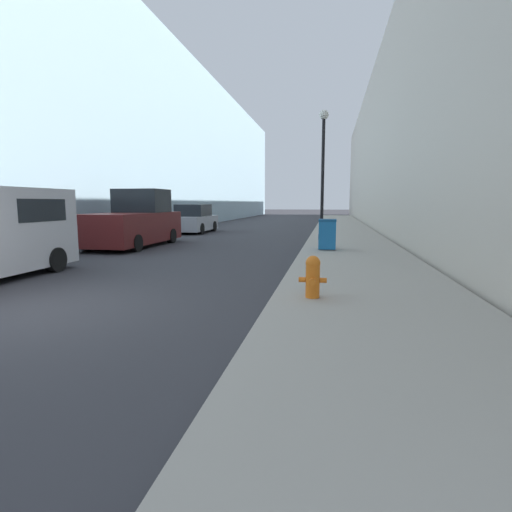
# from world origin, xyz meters

# --- Properties ---
(ground_plane) EXTENTS (200.00, 200.00, 0.00)m
(ground_plane) POSITION_xyz_m (0.00, 0.00, 0.00)
(ground_plane) COLOR #333338
(sidewalk_right) EXTENTS (3.61, 60.00, 0.14)m
(sidewalk_right) POSITION_xyz_m (5.89, 18.00, 0.07)
(sidewalk_right) COLOR #9E998E
(sidewalk_right) RESTS_ON ground
(building_left_glass) EXTENTS (12.00, 60.00, 12.36)m
(building_left_glass) POSITION_xyz_m (-11.01, 26.00, 6.18)
(building_left_glass) COLOR #99B7C6
(building_left_glass) RESTS_ON ground
(building_right_stone) EXTENTS (12.00, 60.00, 11.24)m
(building_right_stone) POSITION_xyz_m (13.80, 26.00, 5.62)
(building_right_stone) COLOR beige
(building_right_stone) RESTS_ON ground
(fire_hydrant) EXTENTS (0.48, 0.37, 0.74)m
(fire_hydrant) POSITION_xyz_m (4.80, 1.32, 0.53)
(fire_hydrant) COLOR orange
(fire_hydrant) RESTS_ON sidewalk_right
(trash_bin) EXTENTS (0.61, 0.67, 1.08)m
(trash_bin) POSITION_xyz_m (4.98, 8.68, 0.69)
(trash_bin) COLOR #19609E
(trash_bin) RESTS_ON sidewalk_right
(lamppost) EXTENTS (0.41, 0.41, 5.60)m
(lamppost) POSITION_xyz_m (4.70, 12.38, 3.52)
(lamppost) COLOR black
(lamppost) RESTS_ON sidewalk_right
(pickup_truck) EXTENTS (2.22, 5.32, 2.36)m
(pickup_truck) POSITION_xyz_m (-2.87, 9.69, 0.97)
(pickup_truck) COLOR #561919
(pickup_truck) RESTS_ON ground
(parked_sedan_near) EXTENTS (1.96, 4.15, 1.68)m
(parked_sedan_near) POSITION_xyz_m (-3.00, 17.30, 0.77)
(parked_sedan_near) COLOR #A3A8B2
(parked_sedan_near) RESTS_ON ground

